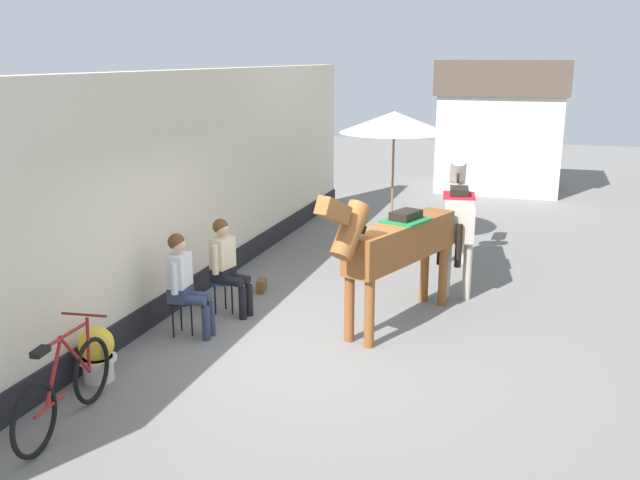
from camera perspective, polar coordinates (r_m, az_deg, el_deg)
ground_plane at (r=11.66m, az=4.60°, el=-2.97°), size 40.00×40.00×0.00m
pub_facade_wall at (r=10.79m, az=-10.44°, el=3.80°), size 0.34×14.00×3.40m
distant_cottage at (r=19.66m, az=14.78°, el=9.27°), size 3.40×2.60×3.50m
seated_visitor_near at (r=9.12m, az=-11.19°, el=-3.24°), size 0.61×0.49×1.39m
seated_visitor_far at (r=9.81m, az=-7.76°, el=-1.80°), size 0.61×0.48×1.39m
saddled_horse_near at (r=9.27m, az=6.33°, el=-0.29°), size 1.29×2.86×2.06m
saddled_horse_far at (r=11.50m, az=11.36°, el=2.50°), size 0.74×2.99×2.06m
flower_planter_near at (r=8.29m, az=-18.01°, el=-8.89°), size 0.43×0.43×0.64m
leaning_bicycle at (r=7.40m, az=-20.38°, el=-11.53°), size 0.50×1.75×1.02m
cafe_parasol at (r=13.34m, az=6.18°, el=9.63°), size 2.10×2.10×2.58m
spare_stool_white at (r=12.32m, az=4.43°, el=-0.05°), size 0.32×0.32×0.46m
satchel_bag at (r=10.86m, az=-4.87°, el=-3.79°), size 0.17×0.30×0.20m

